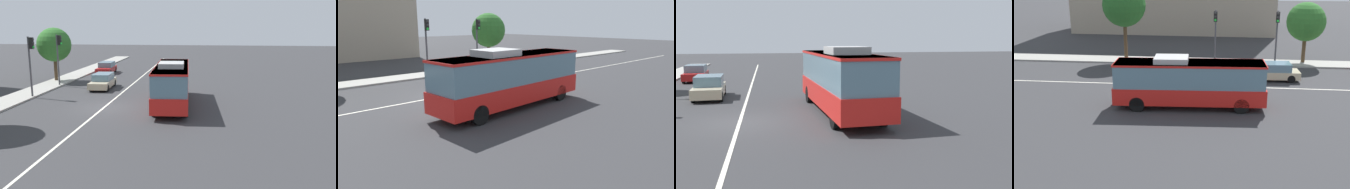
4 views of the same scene
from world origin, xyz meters
The scene contains 9 objects.
ground_plane centered at (0.00, 0.00, 0.00)m, with size 160.00×160.00×0.00m, color #333335.
sidewalk_kerb centered at (0.00, 8.26, 0.07)m, with size 80.00×2.71×0.14m, color #9E9B93.
lane_centre_line centered at (0.00, 0.00, 0.01)m, with size 76.00×0.16×0.01m, color silver.
transit_bus centered at (1.37, -5.04, 1.81)m, with size 10.11×3.00×3.46m.
sedan_beige centered at (7.65, 2.39, 0.72)m, with size 4.58×2.00×1.46m.
traffic_light_near_corner centered at (8.35, 7.04, 3.56)m, with size 0.34×0.62×5.20m.
traffic_light_mid_block centered at (2.73, 7.01, 3.56)m, with size 0.33×0.62×5.20m.
street_tree_kerbside_centre centered at (-6.09, 8.06, 5.45)m, with size 4.17×4.17×7.56m.
street_tree_kerbside_right centered at (11.21, 8.79, 4.01)m, with size 3.67×3.67×5.86m.
Camera 4 is at (3.67, -31.31, 9.29)m, focal length 44.06 mm.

